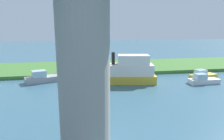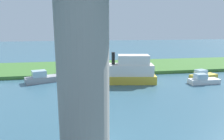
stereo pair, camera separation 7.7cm
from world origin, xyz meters
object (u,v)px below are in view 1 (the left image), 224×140
(mooring_post, at_px, (59,70))
(motorboat_white, at_px, (203,75))
(person_on_bank, at_px, (105,64))
(skiff_small, at_px, (43,78))
(marker_buoy, at_px, (68,113))
(pontoon_yellow, at_px, (127,72))
(bridge_pylon, at_px, (84,71))
(riverboat_paddlewheel, at_px, (203,80))

(mooring_post, height_order, motorboat_white, mooring_post)
(person_on_bank, xyz_separation_m, skiff_small, (9.18, 5.38, -0.61))
(motorboat_white, bearing_deg, marker_buoy, 27.44)
(person_on_bank, distance_m, pontoon_yellow, 7.81)
(person_on_bank, xyz_separation_m, mooring_post, (7.32, 1.99, -0.26))
(person_on_bank, relative_size, marker_buoy, 2.78)
(person_on_bank, height_order, motorboat_white, person_on_bank)
(person_on_bank, height_order, marker_buoy, person_on_bank)
(person_on_bank, relative_size, motorboat_white, 0.32)
(bridge_pylon, relative_size, pontoon_yellow, 1.19)
(riverboat_paddlewheel, relative_size, motorboat_white, 0.93)
(pontoon_yellow, height_order, riverboat_paddlewheel, pontoon_yellow)
(pontoon_yellow, relative_size, skiff_small, 1.60)
(pontoon_yellow, bearing_deg, person_on_bank, -74.79)
(skiff_small, distance_m, motorboat_white, 22.54)
(motorboat_white, relative_size, marker_buoy, 8.73)
(riverboat_paddlewheel, bearing_deg, marker_buoy, 23.11)
(mooring_post, bearing_deg, person_on_bank, -164.76)
(riverboat_paddlewheel, xyz_separation_m, skiff_small, (21.02, -4.30, 0.11))
(riverboat_paddlewheel, bearing_deg, mooring_post, -21.83)
(mooring_post, relative_size, marker_buoy, 1.76)
(mooring_post, bearing_deg, riverboat_paddlewheel, 158.17)
(pontoon_yellow, distance_m, marker_buoy, 12.19)
(marker_buoy, bearing_deg, pontoon_yellow, -128.22)
(skiff_small, relative_size, marker_buoy, 10.47)
(marker_buoy, bearing_deg, riverboat_paddlewheel, -156.89)
(riverboat_paddlewheel, height_order, motorboat_white, motorboat_white)
(skiff_small, height_order, marker_buoy, skiff_small)
(mooring_post, bearing_deg, skiff_small, 61.20)
(pontoon_yellow, relative_size, motorboat_white, 1.92)
(bridge_pylon, distance_m, mooring_post, 21.18)
(pontoon_yellow, xyz_separation_m, skiff_small, (11.23, -2.15, -0.94))
(person_on_bank, xyz_separation_m, riverboat_paddlewheel, (-11.84, 9.67, -0.72))
(pontoon_yellow, bearing_deg, riverboat_paddlewheel, 167.65)
(pontoon_yellow, xyz_separation_m, riverboat_paddlewheel, (-9.80, 2.14, -1.04))
(pontoon_yellow, distance_m, riverboat_paddlewheel, 10.08)
(bridge_pylon, xyz_separation_m, marker_buoy, (1.25, -5.50, -4.73))
(bridge_pylon, distance_m, pontoon_yellow, 16.64)
(bridge_pylon, distance_m, riverboat_paddlewheel, 21.07)
(bridge_pylon, xyz_separation_m, skiff_small, (4.97, -17.18, -4.40))
(mooring_post, distance_m, marker_buoy, 15.19)
(bridge_pylon, bearing_deg, mooring_post, -81.38)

